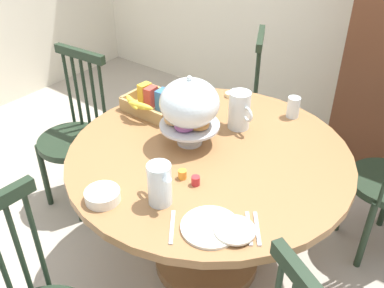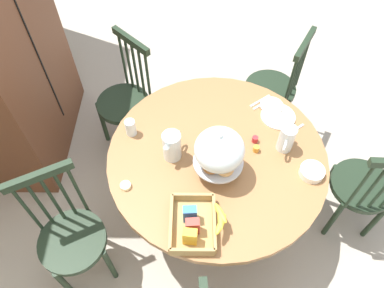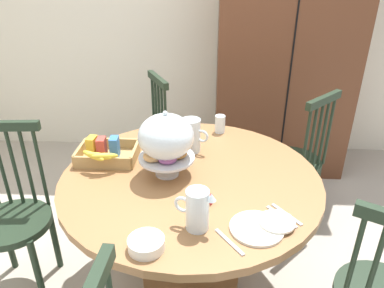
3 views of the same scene
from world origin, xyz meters
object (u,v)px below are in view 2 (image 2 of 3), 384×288
Objects in this scene: windsor_chair_near_window at (71,237)px; windsor_chair_facing_door at (363,189)px; cereal_basket at (195,224)px; orange_juice_pitcher at (172,147)px; dining_table at (216,171)px; windsor_chair_far_side at (273,90)px; drinking_glass at (131,128)px; butter_dish at (126,186)px; china_plate_large at (278,116)px; cereal_bowl at (312,172)px; windsor_chair_host_seat at (126,102)px; china_plate_small at (272,105)px; pastry_stand_with_dome at (219,151)px; milk_pitcher at (286,139)px.

windsor_chair_near_window and windsor_chair_facing_door have the same top height.
cereal_basket is (-0.06, -0.73, 0.33)m from windsor_chair_near_window.
windsor_chair_facing_door is at bearing -92.55° from orange_juice_pitcher.
dining_table is 1.34× the size of windsor_chair_far_side.
drinking_glass reaches higher than dining_table.
windsor_chair_near_window reaches higher than butter_dish.
orange_juice_pitcher is 0.73m from china_plate_large.
cereal_bowl is at bearing -98.78° from orange_juice_pitcher.
windsor_chair_near_window is at bearing 148.89° from drinking_glass.
windsor_chair_far_side is 3.09× the size of cereal_basket.
windsor_chair_host_seat is 1.17m from china_plate_large.
china_plate_small is at bearing -58.44° from orange_juice_pitcher.
cereal_bowl reaches higher than china_plate_large.
windsor_chair_host_seat is (1.09, -0.20, 0.00)m from windsor_chair_near_window.
drinking_glass is at bearing 57.51° from orange_juice_pitcher.
windsor_chair_far_side is 4.43× the size of china_plate_large.
windsor_chair_far_side is 1.48m from butter_dish.
windsor_chair_near_window is 6.96× the size of cereal_bowl.
windsor_chair_facing_door and windsor_chair_host_seat have the same top height.
windsor_chair_facing_door is 0.79m from china_plate_small.
drinking_glass is (0.22, 1.47, 0.34)m from windsor_chair_facing_door.
cereal_basket is at bearing -94.50° from windsor_chair_near_window.
butter_dish is at bearing 96.21° from windsor_chair_facing_door.
china_plate_large is (0.70, -1.26, 0.29)m from windsor_chair_near_window.
cereal_bowl is (0.27, -1.39, 0.31)m from windsor_chair_near_window.
windsor_chair_host_seat is 0.97m from butter_dish.
cereal_basket is 2.87× the size of drinking_glass.
windsor_chair_near_window is at bearing 101.10° from cereal_bowl.
windsor_chair_facing_door is 1.27m from orange_juice_pitcher.
cereal_basket is 2.26× the size of cereal_bowl.
windsor_chair_host_seat reaches higher than orange_juice_pitcher.
pastry_stand_with_dome is at bearing -117.64° from drinking_glass.
drinking_glass is 1.83× the size of butter_dish.
cereal_bowl reaches higher than butter_dish.
milk_pitcher is (-0.77, 0.08, 0.37)m from windsor_chair_far_side.
windsor_chair_far_side is 5.09× the size of orange_juice_pitcher.
drinking_glass is at bearing 74.73° from cereal_bowl.
windsor_chair_facing_door is 1.07m from pastry_stand_with_dome.
pastry_stand_with_dome is 2.29× the size of china_plate_small.
china_plate_small is at bearing 53.02° from windsor_chair_facing_door.
windsor_chair_facing_door reaches higher than china_plate_small.
pastry_stand_with_dome is (-0.80, -0.66, 0.48)m from windsor_chair_host_seat.
cereal_bowl is (-0.18, -0.13, -0.06)m from milk_pitcher.
windsor_chair_near_window is at bearing 169.69° from windsor_chair_host_seat.
china_plate_small is (0.38, -0.37, 0.21)m from dining_table.
milk_pitcher is at bearing -120.80° from windsor_chair_host_seat.
dining_table is 0.53m from china_plate_large.
orange_juice_pitcher reaches higher than cereal_basket.
milk_pitcher is 0.96m from butter_dish.
windsor_chair_host_seat is at bearing 65.09° from windsor_chair_facing_door.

